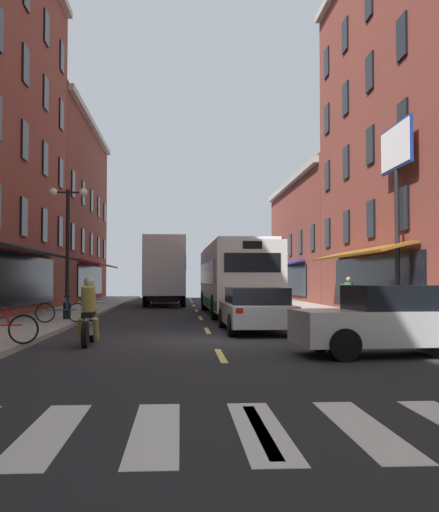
{
  "coord_description": "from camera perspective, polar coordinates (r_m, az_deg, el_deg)",
  "views": [
    {
      "loc": [
        -0.85,
        -16.67,
        1.57
      ],
      "look_at": [
        0.75,
        8.87,
        2.55
      ],
      "focal_mm": 44.37,
      "sensor_mm": 36.0,
      "label": 1
    }
  ],
  "objects": [
    {
      "name": "transit_bus",
      "position": [
        28.89,
        1.4,
        -1.97
      ],
      "size": [
        2.78,
        12.41,
        3.19
      ],
      "color": "silver",
      "rests_on": "ground"
    },
    {
      "name": "sidewalk_right",
      "position": [
        18.05,
        18.54,
        -6.84
      ],
      "size": [
        3.0,
        80.0,
        0.14
      ],
      "primitive_type": "cube",
      "color": "gray",
      "rests_on": "ground"
    },
    {
      "name": "crosswalk_near",
      "position": [
        6.9,
        3.7,
        -15.3
      ],
      "size": [
        7.1,
        2.8,
        0.01
      ],
      "color": "silver",
      "rests_on": "ground"
    },
    {
      "name": "motorcycle_rider",
      "position": [
        15.68,
        -11.7,
        -5.29
      ],
      "size": [
        0.62,
        2.07,
        1.66
      ],
      "color": "black",
      "rests_on": "ground"
    },
    {
      "name": "pedestrian_near",
      "position": [
        27.57,
        11.52,
        -3.4
      ],
      "size": [
        0.5,
        0.5,
        1.57
      ],
      "rotation": [
        0.0,
        0.0,
        3.93
      ],
      "color": "maroon",
      "rests_on": "sidewalk_right"
    },
    {
      "name": "sedan_near",
      "position": [
        19.23,
        3.29,
        -4.81
      ],
      "size": [
        2.03,
        4.66,
        1.34
      ],
      "color": "silver",
      "rests_on": "ground"
    },
    {
      "name": "billboard_sign",
      "position": [
        24.21,
        15.67,
        7.62
      ],
      "size": [
        0.4,
        3.16,
        7.14
      ],
      "color": "black",
      "rests_on": "sidewalk_right"
    },
    {
      "name": "sedan_far",
      "position": [
        47.03,
        -4.93,
        -3.2
      ],
      "size": [
        1.96,
        4.71,
        1.45
      ],
      "color": "silver",
      "rests_on": "ground"
    },
    {
      "name": "lane_centre_dashes",
      "position": [
        16.52,
        -0.62,
        -7.63
      ],
      "size": [
        0.14,
        73.9,
        0.01
      ],
      "color": "#DBCC4C",
      "rests_on": "ground"
    },
    {
      "name": "sedan_mid",
      "position": [
        13.84,
        16.03,
        -5.55
      ],
      "size": [
        4.48,
        2.15,
        1.46
      ],
      "color": "silver",
      "rests_on": "ground"
    },
    {
      "name": "ground_plane",
      "position": [
        16.77,
        -0.66,
        -7.73
      ],
      "size": [
        34.8,
        80.0,
        0.1
      ],
      "primitive_type": "cube",
      "color": "black"
    },
    {
      "name": "bicycle_near",
      "position": [
        22.03,
        -14.08,
        -4.9
      ],
      "size": [
        1.71,
        0.48,
        0.91
      ],
      "color": "black",
      "rests_on": "sidewalk_left"
    },
    {
      "name": "box_truck",
      "position": [
        38.65,
        -4.97,
        -1.39
      ],
      "size": [
        2.6,
        8.41,
        4.09
      ],
      "color": "black",
      "rests_on": "ground"
    },
    {
      "name": "street_lamp_twin",
      "position": [
        23.95,
        -13.54,
        0.89
      ],
      "size": [
        1.42,
        0.32,
        4.84
      ],
      "color": "black",
      "rests_on": "sidewalk_left"
    }
  ]
}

